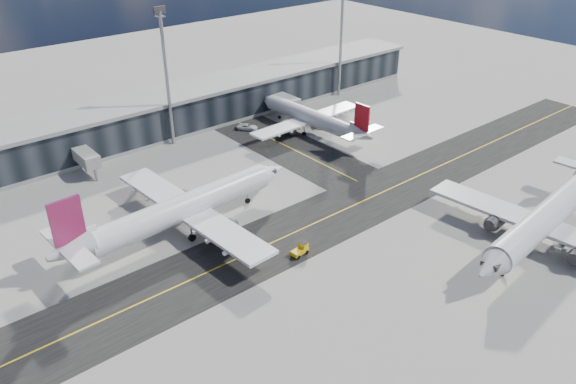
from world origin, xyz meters
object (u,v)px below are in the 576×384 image
at_px(baggage_tug, 301,249).
at_px(airliner_redtail, 312,118).
at_px(airliner_near, 548,216).
at_px(service_van, 247,127).
at_px(airliner_af, 181,209).

bearing_deg(baggage_tug, airliner_redtail, 128.58).
xyz_separation_m(airliner_near, baggage_tug, (-32.53, 21.38, -3.37)).
relative_size(airliner_redtail, airliner_near, 0.82).
distance_m(airliner_near, service_van, 67.42).
height_order(airliner_af, service_van, airliner_af).
bearing_deg(airliner_af, baggage_tug, 28.41).
bearing_deg(airliner_near, airliner_redtail, -6.35).
bearing_deg(baggage_tug, airliner_af, -155.77).
height_order(airliner_near, baggage_tug, airliner_near).
relative_size(airliner_af, airliner_near, 1.00).
distance_m(airliner_redtail, airliner_near, 56.15).
height_order(baggage_tug, service_van, baggage_tug).
distance_m(airliner_af, baggage_tug, 20.34).
bearing_deg(airliner_redtail, airliner_af, -160.15).
xyz_separation_m(airliner_af, airliner_near, (43.11, -38.43, 0.01)).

